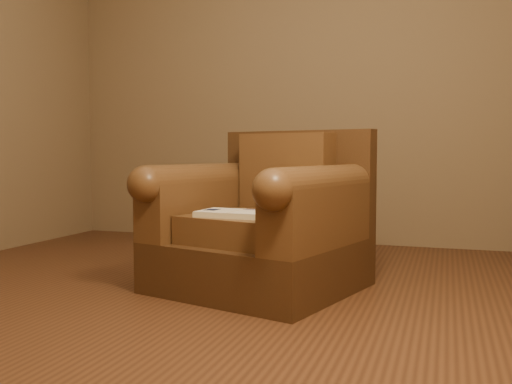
% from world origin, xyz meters
% --- Properties ---
extents(floor, '(4.00, 4.00, 0.00)m').
position_xyz_m(floor, '(0.00, 0.00, 0.00)').
color(floor, '#58331E').
rests_on(floor, ground).
extents(armchair, '(1.23, 1.19, 0.91)m').
position_xyz_m(armchair, '(0.34, 0.27, 0.35)').
color(armchair, '#412915').
rests_on(armchair, floor).
extents(teddy_bear, '(0.18, 0.21, 0.26)m').
position_xyz_m(teddy_bear, '(0.39, 0.34, 0.53)').
color(teddy_bear, tan).
rests_on(teddy_bear, armchair).
extents(guidebook, '(0.42, 0.27, 0.03)m').
position_xyz_m(guidebook, '(0.28, 0.01, 0.45)').
color(guidebook, beige).
rests_on(guidebook, armchair).
extents(side_table, '(0.38, 0.38, 0.54)m').
position_xyz_m(side_table, '(0.61, 0.32, 0.29)').
color(side_table, gold).
rests_on(side_table, floor).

